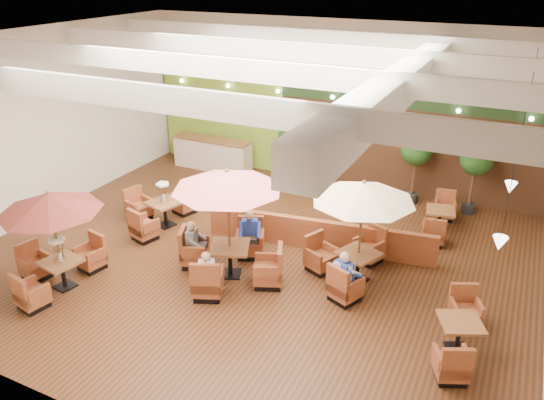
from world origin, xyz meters
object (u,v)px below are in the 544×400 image
Objects in this scene: table_0 at (51,219)px; table_5 at (439,221)px; booth_divider at (318,235)px; table_4 at (458,336)px; table_2 at (359,209)px; topiary_2 at (476,162)px; service_counter at (213,154)px; diner_0 at (207,269)px; topiary_0 at (291,138)px; diner_4 at (346,272)px; diner_1 at (250,230)px; diner_3 at (346,272)px; table_1 at (228,205)px; table_3 at (158,210)px; diner_2 at (194,239)px; topiary_1 at (417,152)px.

table_0 is 1.05× the size of table_5.
booth_divider is 2.43× the size of table_4.
booth_divider is 2.25× the size of table_2.
table_2 reaches higher than topiary_2.
service_counter is 3.97× the size of diner_0.
topiary_0 is 2.58× the size of diner_4.
diner_0 is at bearing -139.79° from diner_4.
topiary_2 is 2.74× the size of diner_4.
diner_1 is (4.30, -5.10, 0.19)m from service_counter.
diner_3 is (6.27, 2.41, -1.03)m from table_0.
table_1 is 1.23× the size of table_5.
table_2 is (7.14, -4.98, 1.32)m from service_counter.
topiary_0 is at bearing 68.42° from diner_0.
table_3 is 6.38m from diner_3.
table_5 is at bearing 38.72° from table_3.
table_0 is at bearing -83.62° from service_counter.
booth_divider is 2.96× the size of topiary_0.
service_counter is at bearing -167.36° from diner_2.
diner_0 reaches higher than service_counter.
table_1 reaches higher than table_2.
diner_0 is 3.16m from diner_4.
table_0 is at bearing -133.86° from topiary_2.
topiary_1 is (0.24, 5.18, -0.19)m from table_2.
diner_1 is (-2.84, -0.13, -1.14)m from table_2.
diner_3 is (2.90, -0.84, 0.00)m from diner_1.
diner_3 is (-1.95, -6.14, -0.89)m from topiary_2.
table_2 reaches higher than diner_2.
table_2 is 1.49m from diner_3.
table_3 is at bearing -159.88° from table_2.
diner_1 is 3.02m from diner_4.
topiary_2 is at bearing 0.00° from topiary_0.
service_counter reaches higher than table_5.
table_1 reaches higher than table_0.
service_counter is 7.62m from table_1.
table_1 is 5.74m from table_4.
table_1 is 3.65× the size of diner_4.
service_counter is 7.47m from topiary_1.
table_0 is 3.97m from table_3.
table_2 is 3.50× the size of diner_2.
diner_2 is (-3.88, -1.17, -1.15)m from table_2.
table_3 is at bearing -113.88° from topiary_0.
table_0 reaches higher than topiary_2.
table_4 is at bearing -33.91° from service_counter.
table_1 is (-1.48, -2.18, 1.49)m from booth_divider.
topiary_0 is at bearing 152.42° from table_5.
topiary_0 is 7.53m from diner_0.
topiary_2 reaches higher than diner_2.
booth_divider is 4.65m from topiary_1.
diner_4 is (4.10, -6.14, -0.80)m from topiary_0.
topiary_1 is at bearing 36.55° from diner_0.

